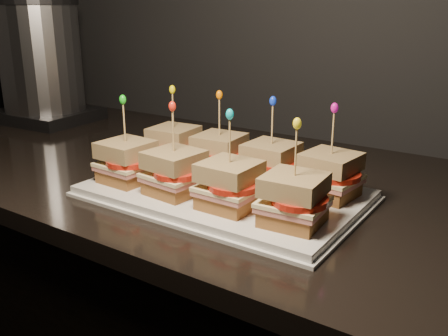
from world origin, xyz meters
The scene contains 63 objects.
granite_slab centered at (-0.67, 1.65, 0.85)m, with size 2.50×0.72×0.03m, color black.
platter centered at (-0.84, 1.53, 0.87)m, with size 0.46×0.29×0.02m, color white.
platter_rim centered at (-0.84, 1.53, 0.87)m, with size 0.47×0.30×0.01m, color white.
sandwich_0_bread_bot centered at (-1.01, 1.60, 0.89)m, with size 0.08×0.08×0.02m, color #573814.
sandwich_0_ham centered at (-1.01, 1.60, 0.91)m, with size 0.09×0.09×0.01m, color #C15D58.
sandwich_0_cheese centered at (-1.01, 1.60, 0.92)m, with size 0.09×0.09×0.01m, color #FCE8A5.
sandwich_0_tomato centered at (-1.00, 1.59, 0.92)m, with size 0.08×0.08×0.01m, color red.
sandwich_0_bread_top centered at (-1.01, 1.60, 0.94)m, with size 0.08×0.08×0.03m, color brown.
sandwich_0_pick centered at (-1.01, 1.60, 0.99)m, with size 0.00×0.00×0.09m, color tan.
sandwich_0_frill centered at (-1.01, 1.60, 1.03)m, with size 0.01×0.01×0.02m, color #F1DA03.
sandwich_1_bread_bot centered at (-0.90, 1.60, 0.89)m, with size 0.08×0.08×0.02m, color #573814.
sandwich_1_ham centered at (-0.90, 1.60, 0.91)m, with size 0.09×0.09×0.01m, color #C15D58.
sandwich_1_cheese centered at (-0.90, 1.60, 0.92)m, with size 0.09×0.09×0.01m, color #FCE8A5.
sandwich_1_tomato centered at (-0.89, 1.59, 0.92)m, with size 0.08×0.08×0.01m, color red.
sandwich_1_bread_top centered at (-0.90, 1.60, 0.94)m, with size 0.08×0.08×0.03m, color brown.
sandwich_1_pick centered at (-0.90, 1.60, 0.99)m, with size 0.00×0.00×0.09m, color tan.
sandwich_1_frill centered at (-0.90, 1.60, 1.03)m, with size 0.01×0.01×0.02m, color orange.
sandwich_2_bread_bot centered at (-0.79, 1.60, 0.89)m, with size 0.08×0.08×0.02m, color #573814.
sandwich_2_ham centered at (-0.79, 1.60, 0.91)m, with size 0.09×0.09×0.01m, color #C15D58.
sandwich_2_cheese centered at (-0.79, 1.60, 0.92)m, with size 0.09×0.09×0.01m, color #FCE8A5.
sandwich_2_tomato centered at (-0.78, 1.59, 0.92)m, with size 0.08×0.08×0.01m, color red.
sandwich_2_bread_top centered at (-0.79, 1.60, 0.94)m, with size 0.08×0.08×0.03m, color brown.
sandwich_2_pick centered at (-0.79, 1.60, 0.99)m, with size 0.00×0.00×0.09m, color tan.
sandwich_2_frill centered at (-0.79, 1.60, 1.03)m, with size 0.01×0.01×0.02m, color #1133D6.
sandwich_3_bread_bot centered at (-0.68, 1.60, 0.89)m, with size 0.08×0.08×0.02m, color #573814.
sandwich_3_ham centered at (-0.68, 1.60, 0.91)m, with size 0.09×0.09×0.01m, color #C15D58.
sandwich_3_cheese centered at (-0.68, 1.60, 0.92)m, with size 0.09×0.09×0.01m, color #FCE8A5.
sandwich_3_tomato centered at (-0.66, 1.59, 0.92)m, with size 0.08×0.08×0.01m, color red.
sandwich_3_bread_top centered at (-0.68, 1.60, 0.94)m, with size 0.08×0.08×0.03m, color brown.
sandwich_3_pick centered at (-0.68, 1.60, 0.99)m, with size 0.00×0.00×0.09m, color tan.
sandwich_3_frill centered at (-0.68, 1.60, 1.03)m, with size 0.01×0.01×0.02m, color #C1118F.
sandwich_4_bread_bot centered at (-1.01, 1.46, 0.89)m, with size 0.08×0.08×0.02m, color #573814.
sandwich_4_ham centered at (-1.01, 1.46, 0.91)m, with size 0.09×0.09×0.01m, color #C15D58.
sandwich_4_cheese centered at (-1.01, 1.46, 0.92)m, with size 0.09×0.09×0.01m, color #FCE8A5.
sandwich_4_tomato centered at (-1.00, 1.46, 0.92)m, with size 0.08×0.08×0.01m, color red.
sandwich_4_bread_top centered at (-1.01, 1.46, 0.94)m, with size 0.08×0.08×0.03m, color brown.
sandwich_4_pick centered at (-1.01, 1.46, 0.99)m, with size 0.00×0.00×0.09m, color tan.
sandwich_4_frill centered at (-1.01, 1.46, 1.03)m, with size 0.01×0.01×0.02m, color #18B119.
sandwich_5_bread_bot centered at (-0.90, 1.46, 0.89)m, with size 0.08×0.08×0.02m, color #573814.
sandwich_5_ham centered at (-0.90, 1.46, 0.91)m, with size 0.09×0.09×0.01m, color #C15D58.
sandwich_5_cheese centered at (-0.90, 1.46, 0.92)m, with size 0.09×0.09×0.01m, color #FCE8A5.
sandwich_5_tomato centered at (-0.89, 1.46, 0.92)m, with size 0.08×0.08×0.01m, color red.
sandwich_5_bread_top centered at (-0.90, 1.46, 0.94)m, with size 0.08×0.08×0.03m, color brown.
sandwich_5_pick centered at (-0.90, 1.46, 0.99)m, with size 0.00×0.00×0.09m, color tan.
sandwich_5_frill centered at (-0.90, 1.46, 1.03)m, with size 0.01×0.01×0.02m, color red.
sandwich_6_bread_bot centered at (-0.79, 1.46, 0.89)m, with size 0.08×0.08×0.02m, color #573814.
sandwich_6_ham centered at (-0.79, 1.46, 0.91)m, with size 0.09×0.09×0.01m, color #C15D58.
sandwich_6_cheese centered at (-0.79, 1.46, 0.92)m, with size 0.09×0.09×0.01m, color #FCE8A5.
sandwich_6_tomato centered at (-0.78, 1.46, 0.92)m, with size 0.08×0.08×0.01m, color red.
sandwich_6_bread_top centered at (-0.79, 1.46, 0.94)m, with size 0.08×0.08×0.03m, color brown.
sandwich_6_pick centered at (-0.79, 1.46, 0.99)m, with size 0.00×0.00×0.09m, color tan.
sandwich_6_frill centered at (-0.79, 1.46, 1.03)m, with size 0.01×0.01×0.02m, color #0BB2BA.
sandwich_7_bread_bot centered at (-0.68, 1.46, 0.89)m, with size 0.08×0.08×0.02m, color #573814.
sandwich_7_ham centered at (-0.68, 1.46, 0.91)m, with size 0.09×0.09×0.01m, color #C15D58.
sandwich_7_cheese centered at (-0.68, 1.46, 0.92)m, with size 0.09×0.09×0.01m, color #FCE8A5.
sandwich_7_tomato centered at (-0.66, 1.46, 0.92)m, with size 0.08×0.08×0.01m, color red.
sandwich_7_bread_top centered at (-0.68, 1.46, 0.94)m, with size 0.08×0.08×0.03m, color brown.
sandwich_7_pick centered at (-0.68, 1.46, 0.99)m, with size 0.00×0.00×0.09m, color tan.
sandwich_7_frill centered at (-0.68, 1.46, 1.03)m, with size 0.01×0.01×0.02m, color yellow.
appliance_base centered at (-1.62, 1.76, 0.88)m, with size 0.27×0.22×0.03m, color #262628.
appliance_body centered at (-1.62, 1.76, 1.04)m, with size 0.22×0.22×0.29m, color silver.
appliance_lid centered at (-1.62, 1.76, 1.20)m, with size 0.23×0.23×0.02m, color #262628.
appliance centered at (-1.62, 1.76, 1.04)m, with size 0.27×0.22×0.35m, color silver, non-canonical shape.
Camera 1 is at (-0.39, 0.86, 1.18)m, focal length 40.00 mm.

